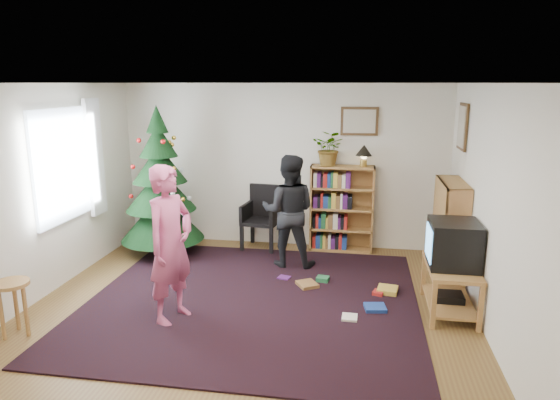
% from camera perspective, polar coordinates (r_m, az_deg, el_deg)
% --- Properties ---
extents(floor, '(5.00, 5.00, 0.00)m').
position_cam_1_polar(floor, '(5.73, -3.73, -12.65)').
color(floor, brown).
rests_on(floor, ground).
extents(ceiling, '(5.00, 5.00, 0.00)m').
position_cam_1_polar(ceiling, '(5.16, -4.15, 13.20)').
color(ceiling, white).
rests_on(ceiling, wall_back).
extents(wall_back, '(5.00, 0.02, 2.50)m').
position_cam_1_polar(wall_back, '(7.71, 0.29, 3.92)').
color(wall_back, silver).
rests_on(wall_back, floor).
extents(wall_front, '(5.00, 0.02, 2.50)m').
position_cam_1_polar(wall_front, '(3.05, -14.82, -11.42)').
color(wall_front, silver).
rests_on(wall_front, floor).
extents(wall_left, '(0.02, 5.00, 2.50)m').
position_cam_1_polar(wall_left, '(6.35, -26.47, 0.48)').
color(wall_left, silver).
rests_on(wall_left, floor).
extents(wall_right, '(0.02, 5.00, 2.50)m').
position_cam_1_polar(wall_right, '(5.34, 23.23, -1.41)').
color(wall_right, silver).
rests_on(wall_right, floor).
extents(rug, '(3.80, 3.60, 0.02)m').
position_cam_1_polar(rug, '(5.99, -3.07, -11.34)').
color(rug, black).
rests_on(rug, floor).
extents(window_pane, '(0.04, 1.20, 1.40)m').
position_cam_1_polar(window_pane, '(6.78, -23.57, 3.65)').
color(window_pane, silver).
rests_on(window_pane, wall_left).
extents(curtain, '(0.06, 0.35, 1.60)m').
position_cam_1_polar(curtain, '(7.35, -20.39, 4.59)').
color(curtain, white).
rests_on(curtain, wall_left).
extents(picture_back, '(0.55, 0.03, 0.42)m').
position_cam_1_polar(picture_back, '(7.51, 9.07, 8.88)').
color(picture_back, '#4C3319').
rests_on(picture_back, wall_back).
extents(picture_right, '(0.03, 0.50, 0.60)m').
position_cam_1_polar(picture_right, '(6.91, 20.17, 7.88)').
color(picture_right, '#4C3319').
rests_on(picture_right, wall_right).
extents(christmas_tree, '(1.21, 1.21, 2.20)m').
position_cam_1_polar(christmas_tree, '(7.49, -13.46, 0.68)').
color(christmas_tree, '#3F2816').
rests_on(christmas_tree, rug).
extents(bookshelf_back, '(0.95, 0.30, 1.30)m').
position_cam_1_polar(bookshelf_back, '(7.59, 7.06, -0.86)').
color(bookshelf_back, '#A8703C').
rests_on(bookshelf_back, floor).
extents(bookshelf_right, '(0.30, 0.95, 1.30)m').
position_cam_1_polar(bookshelf_right, '(6.73, 18.79, -3.32)').
color(bookshelf_right, '#A8703C').
rests_on(bookshelf_right, floor).
extents(tv_stand, '(0.52, 0.94, 0.55)m').
position_cam_1_polar(tv_stand, '(5.91, 18.88, -9.08)').
color(tv_stand, '#A8703C').
rests_on(tv_stand, floor).
extents(crt_tv, '(0.53, 0.57, 0.49)m').
position_cam_1_polar(crt_tv, '(5.75, 19.21, -4.74)').
color(crt_tv, black).
rests_on(crt_tv, tv_stand).
extents(armchair, '(0.59, 0.60, 0.97)m').
position_cam_1_polar(armchair, '(7.72, -2.00, -1.62)').
color(armchair, black).
rests_on(armchair, rug).
extents(stool, '(0.35, 0.35, 0.58)m').
position_cam_1_polar(stool, '(5.73, -28.26, -9.44)').
color(stool, '#A8703C').
rests_on(stool, floor).
extents(person_standing, '(0.59, 0.72, 1.70)m').
position_cam_1_polar(person_standing, '(5.37, -12.41, -5.01)').
color(person_standing, '#BF4C75').
rests_on(person_standing, rug).
extents(person_by_chair, '(0.77, 0.60, 1.56)m').
position_cam_1_polar(person_by_chair, '(6.85, 1.00, -1.29)').
color(person_by_chair, black).
rests_on(person_by_chair, rug).
extents(potted_plant, '(0.57, 0.53, 0.52)m').
position_cam_1_polar(potted_plant, '(7.43, 5.71, 5.91)').
color(potted_plant, gray).
rests_on(potted_plant, bookshelf_back).
extents(table_lamp, '(0.24, 0.24, 0.32)m').
position_cam_1_polar(table_lamp, '(7.42, 9.57, 5.45)').
color(table_lamp, '#A57F33').
rests_on(table_lamp, bookshelf_back).
extents(floor_clutter, '(1.51, 1.22, 0.08)m').
position_cam_1_polar(floor_clutter, '(6.17, 7.10, -10.35)').
color(floor_clutter, '#A51E19').
rests_on(floor_clutter, rug).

